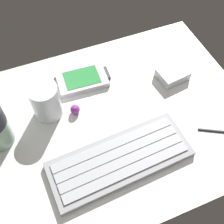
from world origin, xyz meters
TOP-DOWN VIEW (x-y plane):
  - ground_plane at (0.00, -0.23)cm, footprint 64.00×48.00cm
  - keyboard at (-2.26, -9.92)cm, footprint 29.52×12.46cm
  - handheld_device at (-2.47, 13.14)cm, footprint 13.13×8.34cm
  - juice_cup at (-12.57, 7.22)cm, footprint 6.40×6.40cm
  - charger_block at (18.54, 5.97)cm, footprint 7.66×6.45cm
  - trackball_mouse at (-7.00, 5.00)cm, footprint 2.20×2.20cm
  - stylus_pen at (20.67, -11.86)cm, footprint 8.66×5.20cm

SIDE VIEW (x-z plane):
  - ground_plane at x=0.00cm, z-range -2.39..0.41cm
  - stylus_pen at x=20.67cm, z-range 0.00..0.70cm
  - handheld_device at x=-2.47cm, z-range -0.02..1.48cm
  - keyboard at x=-2.26cm, z-range -0.04..1.66cm
  - trackball_mouse at x=-7.00cm, z-range 0.00..2.20cm
  - charger_block at x=18.54cm, z-range 0.00..2.40cm
  - juice_cup at x=-12.57cm, z-range -0.34..8.16cm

